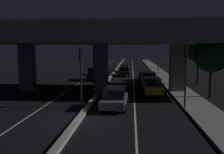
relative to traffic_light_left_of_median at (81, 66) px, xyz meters
The scene contains 22 objects.
ground_plane 5.31m from the traffic_light_left_of_median, 81.52° to the right, with size 200.00×200.00×0.00m, color black.
lane_line_left_inner 31.29m from the traffic_light_left_of_median, 95.79° to the left, with size 0.12×126.00×0.00m, color beige.
lane_line_right_inner 31.44m from the traffic_light_left_of_median, 82.00° to the left, with size 0.12×126.00×0.00m, color beige.
median_divider 31.13m from the traffic_light_left_of_median, 88.88° to the left, with size 0.41×126.00×0.24m, color gray.
sidewalk_right 25.99m from the traffic_light_left_of_median, 68.33° to the left, with size 2.66×126.00×0.14m, color gray.
elevated_overpass 8.77m from the traffic_light_left_of_median, 87.22° to the left, with size 32.14×10.75×8.07m.
traffic_light_left_of_median is the anchor object (origin of this frame).
traffic_light_right_of_median 8.29m from the traffic_light_left_of_median, ahead, with size 0.30×0.49×5.18m.
street_lamp 29.62m from the traffic_light_left_of_median, 73.10° to the left, with size 2.84×0.32×7.89m.
car_grey_lead 3.72m from the traffic_light_left_of_median, ahead, with size 2.18×4.51×1.68m.
car_taxi_yellow_second 9.01m from the traffic_light_left_of_median, 44.36° to the left, with size 1.99×4.26×1.79m.
car_silver_third 14.13m from the traffic_light_left_of_median, 63.41° to the left, with size 2.09×4.21×1.77m.
car_black_fourth 19.13m from the traffic_light_left_of_median, 71.40° to the left, with size 2.10×4.07×1.46m.
car_dark_green_fifth 24.87m from the traffic_light_left_of_median, 83.65° to the left, with size 2.11×4.63×1.66m.
car_white_sixth 32.13m from the traffic_light_left_of_median, 85.33° to the left, with size 2.10×4.52×1.54m.
car_dark_green_lead_oncoming 18.39m from the traffic_light_left_of_median, 94.79° to the left, with size 1.86×4.33×1.92m.
car_taxi_yellow_second_oncoming 26.79m from the traffic_light_left_of_median, 93.22° to the left, with size 1.90×4.71×1.82m.
motorcycle_red_filtering_near 4.96m from the traffic_light_left_of_median, 70.47° to the left, with size 0.33×1.85×1.40m.
motorcycle_blue_filtering_mid 11.38m from the traffic_light_left_of_median, 84.26° to the left, with size 0.33×1.82×1.37m.
pedestrian_on_sidewalk 12.81m from the traffic_light_left_of_median, 44.74° to the left, with size 0.34×0.34×1.60m.
roadside_tree_kerbside_near 12.62m from the traffic_light_left_of_median, 22.28° to the left, with size 3.43×3.43×5.93m.
roadside_tree_kerbside_mid 19.30m from the traffic_light_left_of_median, 48.21° to the left, with size 4.44×4.44×7.42m.
Camera 1 is at (3.47, -16.74, 4.78)m, focal length 42.00 mm.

